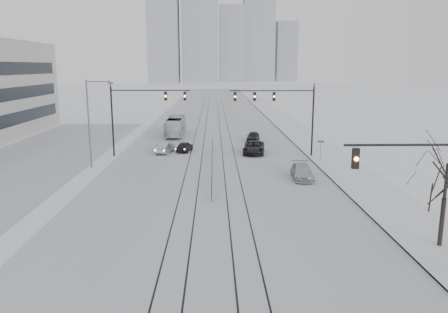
# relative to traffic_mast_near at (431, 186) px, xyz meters

# --- Properties ---
(road) EXTENTS (22.00, 260.00, 0.02)m
(road) POSITION_rel_traffic_mast_near_xyz_m (-10.79, 54.00, -4.55)
(road) COLOR silver
(road) RESTS_ON ground
(sidewalk_east) EXTENTS (5.00, 260.00, 0.16)m
(sidewalk_east) POSITION_rel_traffic_mast_near_xyz_m (2.71, 54.00, -4.48)
(sidewalk_east) COLOR silver
(sidewalk_east) RESTS_ON ground
(curb) EXTENTS (0.10, 260.00, 0.12)m
(curb) POSITION_rel_traffic_mast_near_xyz_m (0.26, 54.00, -4.50)
(curb) COLOR gray
(curb) RESTS_ON ground
(parking_strip) EXTENTS (14.00, 60.00, 0.03)m
(parking_strip) POSITION_rel_traffic_mast_near_xyz_m (-30.79, 29.00, -4.55)
(parking_strip) COLOR silver
(parking_strip) RESTS_ON ground
(tram_rails) EXTENTS (5.30, 180.00, 0.01)m
(tram_rails) POSITION_rel_traffic_mast_near_xyz_m (-10.79, 34.00, -4.54)
(tram_rails) COLOR black
(tram_rails) RESTS_ON ground
(skyline) EXTENTS (96.00, 48.00, 72.00)m
(skyline) POSITION_rel_traffic_mast_near_xyz_m (-5.77, 267.63, 26.08)
(skyline) COLOR #91949F
(skyline) RESTS_ON ground
(traffic_mast_near) EXTENTS (6.10, 0.37, 7.00)m
(traffic_mast_near) POSITION_rel_traffic_mast_near_xyz_m (0.00, 0.00, 0.00)
(traffic_mast_near) COLOR black
(traffic_mast_near) RESTS_ON ground
(traffic_mast_ne) EXTENTS (9.60, 0.37, 8.00)m
(traffic_mast_ne) POSITION_rel_traffic_mast_near_xyz_m (-2.64, 29.00, 1.20)
(traffic_mast_ne) COLOR black
(traffic_mast_ne) RESTS_ON ground
(traffic_mast_nw) EXTENTS (9.10, 0.37, 8.00)m
(traffic_mast_nw) POSITION_rel_traffic_mast_near_xyz_m (-19.31, 30.00, 1.01)
(traffic_mast_nw) COLOR black
(traffic_mast_nw) RESTS_ON ground
(street_light_west) EXTENTS (2.73, 0.25, 9.00)m
(street_light_west) POSITION_rel_traffic_mast_near_xyz_m (-22.99, 24.00, 0.65)
(street_light_west) COLOR #595B60
(street_light_west) RESTS_ON ground
(bare_tree) EXTENTS (4.40, 4.40, 6.10)m
(bare_tree) POSITION_rel_traffic_mast_near_xyz_m (2.41, 3.00, -0.07)
(bare_tree) COLOR black
(bare_tree) RESTS_ON ground
(median_fence) EXTENTS (0.06, 24.00, 1.00)m
(median_fence) POSITION_rel_traffic_mast_near_xyz_m (-10.79, 24.00, -4.04)
(median_fence) COLOR black
(median_fence) RESTS_ON ground
(street_sign) EXTENTS (0.70, 0.06, 2.40)m
(street_sign) POSITION_rel_traffic_mast_near_xyz_m (1.01, 26.00, -2.96)
(street_sign) COLOR #595B60
(street_sign) RESTS_ON ground
(sedan_sb_inner) EXTENTS (2.13, 3.83, 1.23)m
(sedan_sb_inner) POSITION_rel_traffic_mast_near_xyz_m (-14.20, 32.47, -3.95)
(sedan_sb_inner) COLOR black
(sedan_sb_inner) RESTS_ON ground
(sedan_sb_outer) EXTENTS (2.24, 4.35, 1.37)m
(sedan_sb_outer) POSITION_rel_traffic_mast_near_xyz_m (-16.52, 31.65, -3.88)
(sedan_sb_outer) COLOR #A0A3A7
(sedan_sb_outer) RESTS_ON ground
(sedan_nb_front) EXTENTS (3.11, 5.56, 1.47)m
(sedan_nb_front) POSITION_rel_traffic_mast_near_xyz_m (-5.80, 30.99, -3.83)
(sedan_nb_front) COLOR black
(sedan_nb_front) RESTS_ON ground
(sedan_nb_right) EXTENTS (2.18, 4.71, 1.33)m
(sedan_nb_right) POSITION_rel_traffic_mast_near_xyz_m (-2.39, 18.92, -3.90)
(sedan_nb_right) COLOR #AFB3B8
(sedan_nb_right) RESTS_ON ground
(sedan_nb_far) EXTENTS (2.33, 4.16, 1.34)m
(sedan_nb_far) POSITION_rel_traffic_mast_near_xyz_m (-5.10, 39.83, -3.89)
(sedan_nb_far) COLOR black
(sedan_nb_far) RESTS_ON ground
(box_truck) EXTENTS (2.43, 10.22, 2.84)m
(box_truck) POSITION_rel_traffic_mast_near_xyz_m (-16.39, 45.41, -3.14)
(box_truck) COLOR silver
(box_truck) RESTS_ON ground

